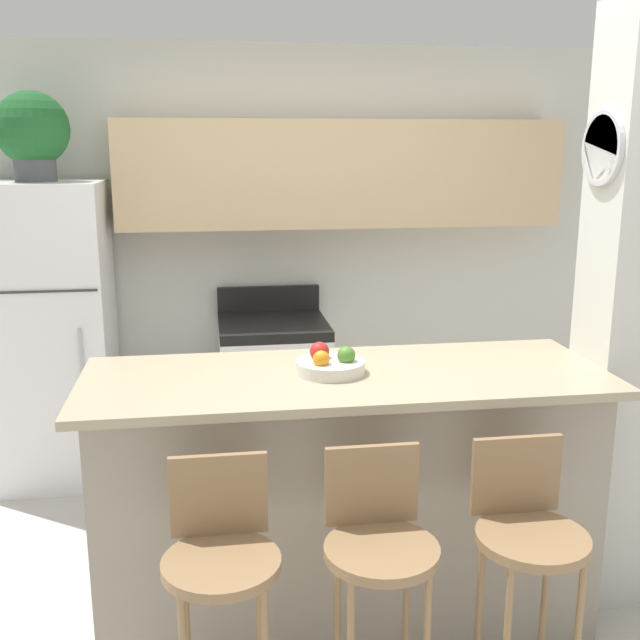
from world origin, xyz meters
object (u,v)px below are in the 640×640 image
Objects in this scene: fruit_bowl at (330,364)px; trash_bin at (154,453)px; refrigerator at (50,335)px; bar_stool_left at (221,564)px; bar_stool_right at (527,539)px; bar_stool_mid at (379,551)px; potted_plant_on_fridge at (32,132)px; stove_range at (274,392)px.

fruit_bowl is 0.71× the size of trash_bin.
trash_bin is at bearing -20.22° from refrigerator.
bar_stool_right is (1.02, 0.00, 0.00)m from bar_stool_left.
bar_stool_mid is 2.98m from potted_plant_on_fridge.
bar_stool_right is (0.66, -2.23, 0.20)m from stove_range.
potted_plant_on_fridge is (-1.96, 2.23, 1.36)m from bar_stool_right.
bar_stool_left and bar_stool_mid have the same top height.
potted_plant_on_fridge reaches higher than refrigerator.
trash_bin is (-0.81, 1.40, -0.93)m from fruit_bowl.
refrigerator is 1.36m from stove_range.
potted_plant_on_fridge reaches higher than trash_bin.
bar_stool_right is 0.96m from fruit_bowl.
potted_plant_on_fridge is at bearing 122.94° from bar_stool_mid.
potted_plant_on_fridge is (-0.93, 2.23, 1.36)m from bar_stool_left.
bar_stool_right is (1.96, -2.23, -0.22)m from refrigerator.
bar_stool_right reaches higher than trash_bin.
bar_stool_left is 2.01× the size of potted_plant_on_fridge.
bar_stool_right is at bearing -73.55° from stove_range.
trash_bin is (0.57, -0.21, -0.69)m from refrigerator.
potted_plant_on_fridge is 2.31m from fruit_bowl.
potted_plant_on_fridge is at bearing 130.64° from fruit_bowl.
trash_bin is at bearing -20.23° from potted_plant_on_fridge.
stove_range is at bearing 80.70° from bar_stool_left.
refrigerator is 0.92m from trash_bin.
bar_stool_right is at bearing 0.00° from bar_stool_mid.
bar_stool_left is 0.89m from fruit_bowl.
stove_range is 3.96× the size of fruit_bowl.
stove_range reaches higher than bar_stool_left.
fruit_bowl is at bearing 53.95° from bar_stool_left.
refrigerator is at bearing -179.87° from stove_range.
stove_range is at bearing 16.24° from trash_bin.
potted_plant_on_fridge is at bearing 159.77° from trash_bin.
potted_plant_on_fridge is (-0.00, 0.00, 1.14)m from refrigerator.
stove_range is (1.30, 0.00, -0.41)m from refrigerator.
bar_stool_right is at bearing -47.15° from fruit_bowl.
bar_stool_right is at bearing -55.50° from trash_bin.
refrigerator reaches higher than bar_stool_mid.
fruit_bowl is 1.87m from trash_bin.
fruit_bowl is at bearing 95.71° from bar_stool_mid.
fruit_bowl reaches higher than trash_bin.
refrigerator is at bearing 130.64° from fruit_bowl.
refrigerator is 1.79× the size of bar_stool_right.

